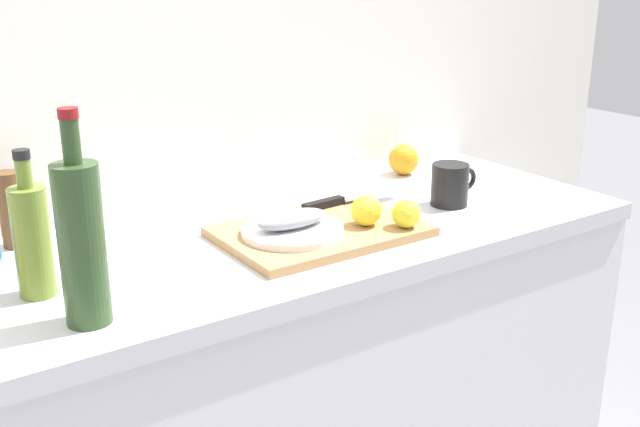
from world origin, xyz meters
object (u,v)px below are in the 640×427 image
Objects in this scene: lemon_0 at (406,214)px; olive_oil_bottle at (32,239)px; cutting_board at (320,231)px; fish_fillet at (292,219)px; wine_bottle at (82,241)px; chef_knife at (341,200)px; white_plate at (292,231)px; coffee_mug_1 at (451,184)px; pepper_mill at (12,210)px.

lemon_0 is 0.23× the size of olive_oil_bottle.
fish_fillet is at bearing -176.20° from cutting_board.
cutting_board is at bearing 12.89° from wine_bottle.
white_plate is at bearing -155.65° from chef_knife.
cutting_board is 0.38m from coffee_mug_1.
olive_oil_bottle is 0.16m from wine_bottle.
fish_fillet is at bearing -179.15° from coffee_mug_1.
coffee_mug_1 reaches higher than white_plate.
chef_knife is at bearing 94.49° from lemon_0.
pepper_mill reaches higher than cutting_board.
chef_knife is 4.79× the size of lemon_0.
chef_knife is (0.13, 0.11, 0.02)m from cutting_board.
lemon_0 is at bearing 1.53° from wine_bottle.
lemon_0 is 0.17× the size of wine_bottle.
lemon_0 is at bearing -35.07° from cutting_board.
white_plate is 0.81× the size of olive_oil_bottle.
wine_bottle is 0.43m from pepper_mill.
wine_bottle is at bearing -88.11° from pepper_mill.
white_plate is 0.73× the size of chef_knife.
chef_knife is 0.83× the size of wine_bottle.
coffee_mug_1 is (0.45, 0.01, 0.02)m from white_plate.
chef_knife is 1.84× the size of pepper_mill.
lemon_0 is at bearing -24.23° from white_plate.
olive_oil_bottle reaches higher than coffee_mug_1.
cutting_board is at bearing -179.72° from coffee_mug_1.
pepper_mill is at bearing 159.97° from chef_knife.
wine_bottle is 0.93m from coffee_mug_1.
cutting_board is 0.08m from fish_fillet.
cutting_board is 0.57m from wine_bottle.
coffee_mug_1 reaches higher than chef_knife.
lemon_0 is 0.81m from pepper_mill.
chef_knife is 1.11× the size of olive_oil_bottle.
lemon_0 is 0.38× the size of pepper_mill.
olive_oil_bottle is (-0.73, 0.14, 0.06)m from lemon_0.
chef_knife is at bearing 156.73° from coffee_mug_1.
lemon_0 reaches higher than chef_knife.
wine_bottle is (-0.46, -0.12, 0.11)m from white_plate.
chef_knife is (0.20, 0.11, 0.00)m from white_plate.
olive_oil_bottle reaches higher than cutting_board.
white_plate is 0.24m from lemon_0.
coffee_mug_1 is (0.45, 0.01, -0.00)m from fish_fillet.
fish_fillet reaches higher than white_plate.
white_plate is at bearing -4.09° from olive_oil_bottle.
lemon_0 is 0.74m from olive_oil_bottle.
cutting_board is 0.17m from chef_knife.
fish_fillet is (0.00, -0.00, 0.03)m from white_plate.
coffee_mug_1 is (0.23, 0.11, 0.00)m from lemon_0.
lemon_0 is 0.25m from coffee_mug_1.
fish_fillet is at bearing 155.77° from lemon_0.
pepper_mill reaches higher than coffee_mug_1.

